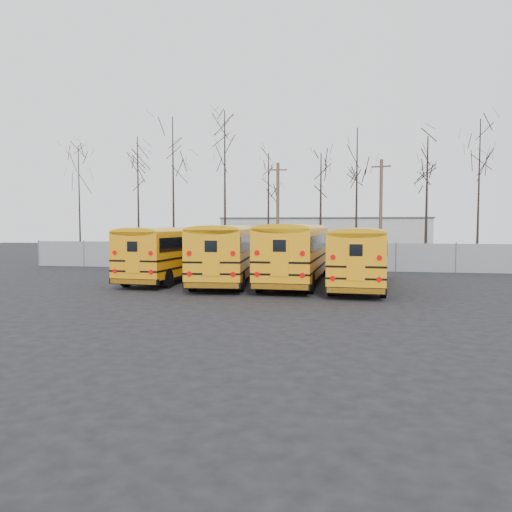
% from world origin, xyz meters
% --- Properties ---
extents(ground, '(120.00, 120.00, 0.00)m').
position_xyz_m(ground, '(0.00, 0.00, 0.00)').
color(ground, black).
rests_on(ground, ground).
extents(fence, '(40.00, 0.04, 2.00)m').
position_xyz_m(fence, '(0.00, 12.00, 1.00)').
color(fence, gray).
rests_on(fence, ground).
extents(distant_building, '(22.00, 8.00, 4.00)m').
position_xyz_m(distant_building, '(2.00, 32.00, 2.00)').
color(distant_building, beige).
rests_on(distant_building, ground).
extents(bus_a, '(3.31, 11.57, 3.20)m').
position_xyz_m(bus_a, '(-5.46, 3.82, 1.87)').
color(bus_a, black).
rests_on(bus_a, ground).
extents(bus_b, '(3.87, 12.07, 3.32)m').
position_xyz_m(bus_b, '(-1.99, 3.07, 1.95)').
color(bus_b, black).
rests_on(bus_b, ground).
extents(bus_c, '(3.18, 12.20, 3.39)m').
position_xyz_m(bus_c, '(1.88, 3.28, 1.99)').
color(bus_c, black).
rests_on(bus_c, ground).
extents(bus_d, '(3.19, 11.50, 3.19)m').
position_xyz_m(bus_d, '(5.33, 2.40, 1.87)').
color(bus_d, black).
rests_on(bus_d, ground).
extents(utility_pole_left, '(1.46, 0.25, 8.17)m').
position_xyz_m(utility_pole_left, '(-0.84, 14.85, 4.20)').
color(utility_pole_left, brown).
rests_on(utility_pole_left, ground).
extents(utility_pole_right, '(1.47, 0.48, 8.41)m').
position_xyz_m(utility_pole_right, '(7.14, 16.01, 4.32)').
color(utility_pole_right, brown).
rests_on(utility_pole_right, ground).
extents(tree_0, '(0.26, 0.26, 10.41)m').
position_xyz_m(tree_0, '(-19.15, 16.91, 5.21)').
color(tree_0, black).
rests_on(tree_0, ground).
extents(tree_1, '(0.26, 0.26, 11.01)m').
position_xyz_m(tree_1, '(-13.56, 17.02, 5.50)').
color(tree_1, black).
rests_on(tree_1, ground).
extents(tree_2, '(0.26, 0.26, 12.40)m').
position_xyz_m(tree_2, '(-10.04, 16.28, 6.20)').
color(tree_2, black).
rests_on(tree_2, ground).
extents(tree_3, '(0.26, 0.26, 12.79)m').
position_xyz_m(tree_3, '(-5.55, 16.46, 6.40)').
color(tree_3, black).
rests_on(tree_3, ground).
extents(tree_4, '(0.26, 0.26, 9.31)m').
position_xyz_m(tree_4, '(-2.02, 17.42, 4.65)').
color(tree_4, black).
rests_on(tree_4, ground).
extents(tree_5, '(0.26, 0.26, 9.25)m').
position_xyz_m(tree_5, '(2.35, 17.76, 4.63)').
color(tree_5, black).
rests_on(tree_5, ground).
extents(tree_6, '(0.26, 0.26, 10.85)m').
position_xyz_m(tree_6, '(5.26, 15.73, 5.43)').
color(tree_6, black).
rests_on(tree_6, ground).
extents(tree_7, '(0.26, 0.26, 9.94)m').
position_xyz_m(tree_7, '(10.44, 15.16, 4.97)').
color(tree_7, black).
rests_on(tree_7, ground).
extents(tree_8, '(0.26, 0.26, 10.87)m').
position_xyz_m(tree_8, '(13.87, 14.14, 5.44)').
color(tree_8, black).
rests_on(tree_8, ground).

